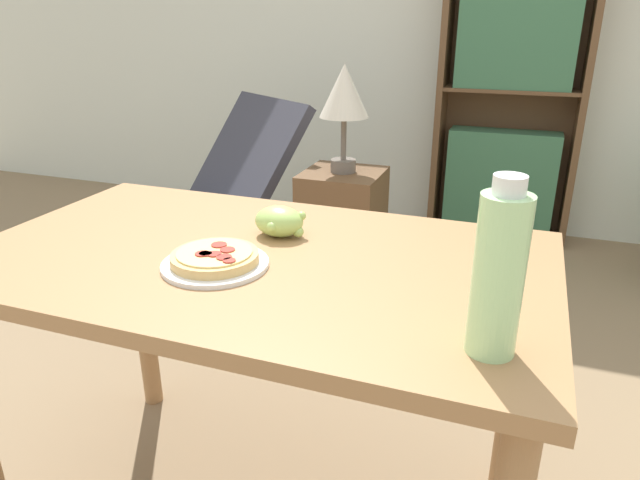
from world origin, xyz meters
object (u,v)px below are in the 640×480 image
table_lamp (344,96)px  side_table (342,238)px  pizza_on_plate (215,260)px  lounge_chair_near (220,224)px  bookshelf (509,104)px  drink_bottle (498,273)px  grape_bunch (279,221)px

table_lamp → side_table: bearing=0.0°
side_table → table_lamp: 0.63m
pizza_on_plate → side_table: (-0.16, 1.36, -0.47)m
lounge_chair_near → table_lamp: table_lamp is taller
pizza_on_plate → bookshelf: bearing=79.5°
pizza_on_plate → bookshelf: size_ratio=0.13×
drink_bottle → lounge_chair_near: bearing=132.0°
grape_bunch → side_table: size_ratio=0.20×
side_table → table_lamp: (0.00, 0.00, 0.63)m
drink_bottle → table_lamp: 1.67m
grape_bunch → lounge_chair_near: (-0.86, 1.18, -0.52)m
bookshelf → grape_bunch: bearing=-100.2°
lounge_chair_near → bookshelf: bearing=74.5°
pizza_on_plate → grape_bunch: bearing=76.2°
drink_bottle → lounge_chair_near: drink_bottle is taller
bookshelf → side_table: size_ratio=2.80×
lounge_chair_near → bookshelf: bookshelf is taller
drink_bottle → table_lamp: (-0.72, 1.50, 0.04)m
grape_bunch → side_table: grape_bunch is taller
grape_bunch → lounge_chair_near: 1.54m
grape_bunch → drink_bottle: drink_bottle is taller
drink_bottle → side_table: bearing=115.8°
grape_bunch → bookshelf: bookshelf is taller
lounge_chair_near → grape_bunch: bearing=-20.3°
bookshelf → side_table: bearing=-118.8°
table_lamp → pizza_on_plate: bearing=-83.4°
lounge_chair_near → bookshelf: (1.27, 1.10, 0.51)m
pizza_on_plate → lounge_chair_near: 1.68m
bookshelf → side_table: (-0.62, -1.12, -0.48)m
pizza_on_plate → grape_bunch: size_ratio=1.82×
pizza_on_plate → grape_bunch: (0.05, 0.21, 0.02)m
pizza_on_plate → bookshelf: (0.46, 2.49, 0.01)m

